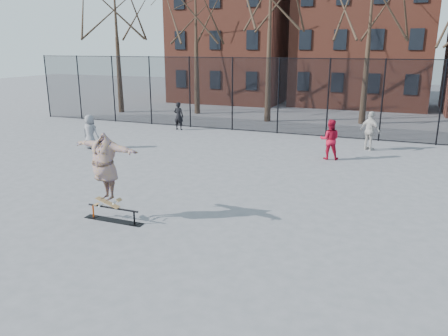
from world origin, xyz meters
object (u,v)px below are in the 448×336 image
at_px(skateboard, 108,205).
at_px(bystander_grey, 90,132).
at_px(bystander_white, 370,131).
at_px(skater, 105,171).
at_px(bystander_red, 330,139).
at_px(bystander_black, 179,116).
at_px(skate_rail, 113,215).

height_order(skateboard, bystander_grey, bystander_grey).
bearing_deg(bystander_white, bystander_grey, 53.46).
relative_size(skater, bystander_grey, 1.41).
bearing_deg(bystander_grey, bystander_red, -169.65).
distance_m(skater, bystander_red, 10.04).
bearing_deg(bystander_red, skater, 53.46).
bearing_deg(bystander_black, skater, 109.56).
bearing_deg(bystander_black, bystander_red, 158.25).
height_order(bystander_black, bystander_white, bystander_white).
distance_m(bystander_grey, bystander_white, 12.70).
distance_m(skateboard, bystander_red, 10.03).
height_order(bystander_black, bystander_red, bystander_red).
xyz_separation_m(skate_rail, skater, (-0.16, -0.00, 1.23)).
height_order(bystander_grey, bystander_red, bystander_red).
relative_size(skate_rail, skateboard, 2.32).
bearing_deg(skater, skateboard, 0.00).
height_order(skate_rail, skater, skater).
relative_size(skater, bystander_red, 1.33).
relative_size(skateboard, bystander_black, 0.49).
relative_size(skateboard, skater, 0.35).
relative_size(skate_rail, bystander_red, 1.07).
xyz_separation_m(skater, bystander_black, (-4.38, 12.56, -0.60)).
bearing_deg(skateboard, skater, 0.00).
distance_m(skateboard, skater, 0.94).
xyz_separation_m(bystander_grey, bystander_black, (1.57, 5.70, -0.00)).
height_order(skate_rail, bystander_black, bystander_black).
height_order(bystander_grey, bystander_white, bystander_white).
relative_size(skateboard, bystander_white, 0.44).
relative_size(skateboard, bystander_red, 0.46).
xyz_separation_m(bystander_red, bystander_white, (1.44, 2.34, 0.05)).
distance_m(skater, bystander_grey, 9.10).
height_order(skater, bystander_red, skater).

